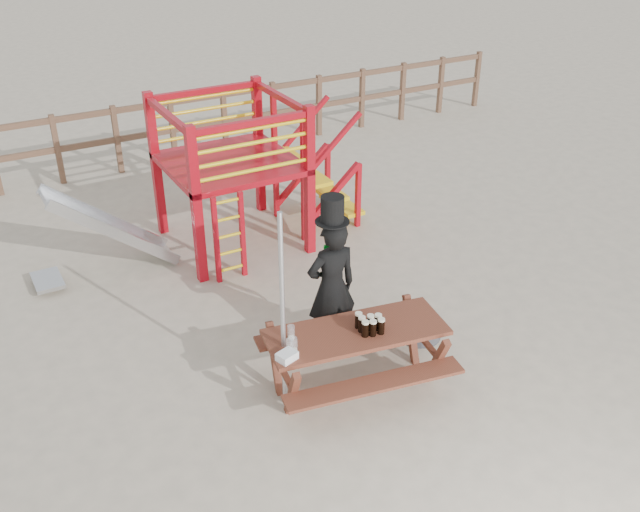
# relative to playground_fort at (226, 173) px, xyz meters

# --- Properties ---
(ground) EXTENTS (60.00, 60.00, 0.00)m
(ground) POSITION_rel_playground_fort_xyz_m (-0.12, -3.58, -1.07)
(ground) COLOR #C3B298
(ground) RESTS_ON ground
(back_fence) EXTENTS (15.09, 0.09, 1.20)m
(back_fence) POSITION_rel_playground_fort_xyz_m (-0.12, 3.42, -0.34)
(back_fence) COLOR brown
(back_fence) RESTS_ON ground
(playground_fort) EXTENTS (4.71, 1.84, 2.10)m
(playground_fort) POSITION_rel_playground_fort_xyz_m (0.00, 0.00, 0.00)
(playground_fort) COLOR #AC0B17
(playground_fort) RESTS_ON ground
(picnic_table) EXTENTS (2.00, 1.54, 0.70)m
(picnic_table) POSITION_rel_playground_fort_xyz_m (-0.13, -3.60, -0.63)
(picnic_table) COLOR brown
(picnic_table) RESTS_ON ground
(man_with_hat) EXTENTS (0.59, 0.41, 1.86)m
(man_with_hat) POSITION_rel_playground_fort_xyz_m (-0.01, -2.90, -0.24)
(man_with_hat) COLOR black
(man_with_hat) RESTS_ON ground
(metal_pole) EXTENTS (0.05, 0.05, 2.13)m
(metal_pole) POSITION_rel_playground_fort_xyz_m (-0.88, -3.47, -0.01)
(metal_pole) COLOR #B2B2B7
(metal_pole) RESTS_ON ground
(parasol_base) EXTENTS (0.50, 0.50, 0.21)m
(parasol_base) POSITION_rel_playground_fort_xyz_m (0.99, -3.20, -1.01)
(parasol_base) COLOR #3B3C41
(parasol_base) RESTS_ON ground
(paper_bag) EXTENTS (0.21, 0.19, 0.08)m
(paper_bag) POSITION_rel_playground_fort_xyz_m (-0.95, -3.68, -0.33)
(paper_bag) COLOR white
(paper_bag) RESTS_ON picnic_table
(stout_pints) EXTENTS (0.25, 0.27, 0.17)m
(stout_pints) POSITION_rel_playground_fort_xyz_m (-0.03, -3.68, -0.28)
(stout_pints) COLOR black
(stout_pints) RESTS_ON picnic_table
(empty_glasses) EXTENTS (0.19, 0.27, 0.15)m
(empty_glasses) POSITION_rel_playground_fort_xyz_m (-0.83, -3.53, -0.30)
(empty_glasses) COLOR silver
(empty_glasses) RESTS_ON picnic_table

